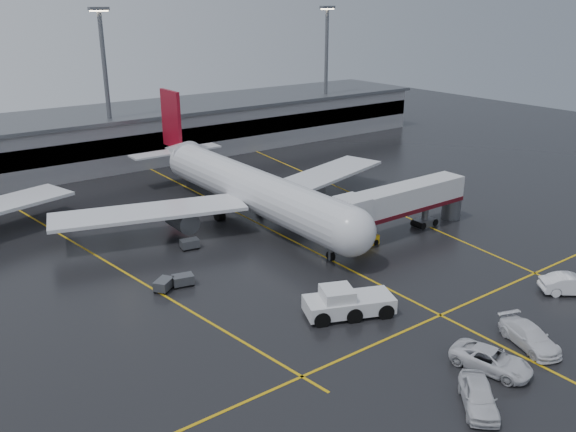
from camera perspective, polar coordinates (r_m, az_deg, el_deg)
ground at (r=69.55m, az=0.35°, el=-2.33°), size 220.00×220.00×0.00m
apron_line_centre at (r=69.55m, az=0.35°, el=-2.32°), size 0.25×90.00×0.02m
apron_line_stop at (r=55.24m, az=14.33°, el=-9.15°), size 60.00×0.25×0.02m
apron_line_left at (r=69.44m, az=-18.16°, el=-3.39°), size 9.99×69.35×0.02m
apron_line_right at (r=87.66m, az=5.86°, el=2.30°), size 7.57×69.64×0.02m
terminal at (r=108.97m, az=-15.07°, el=7.51°), size 122.00×19.00×8.60m
light_mast_mid at (r=100.14m, az=-16.97°, el=12.22°), size 3.00×1.20×25.45m
light_mast_right at (r=122.81m, az=3.67°, el=14.25°), size 3.00×1.20×25.45m
main_airliner at (r=75.70m, az=-4.06°, el=2.86°), size 48.80×45.60×14.10m
jet_bridge at (r=71.58m, az=10.90°, el=1.31°), size 19.90×3.40×6.05m
pushback_tractor at (r=53.39m, az=5.60°, el=-8.29°), size 8.43×5.91×2.80m
belt_loader at (r=68.47m, az=7.29°, el=-2.37°), size 3.51×1.72×2.20m
service_van_a at (r=48.51m, az=18.82°, el=-12.86°), size 4.13×6.50×1.67m
service_van_b at (r=52.54m, az=22.06°, el=-10.60°), size 4.19×6.36×1.71m
service_van_c at (r=62.89m, az=25.44°, el=-5.91°), size 5.76×5.16×1.90m
service_van_d at (r=44.31m, az=17.73°, el=-16.02°), size 5.17×5.38×1.81m
baggage_cart_a at (r=59.40m, az=-9.98°, el=-6.00°), size 2.24×1.72×1.12m
baggage_cart_b at (r=58.84m, az=-11.76°, el=-6.39°), size 2.38×2.24×1.12m
baggage_cart_c at (r=67.87m, az=-9.35°, el=-2.61°), size 2.19×1.61×1.12m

